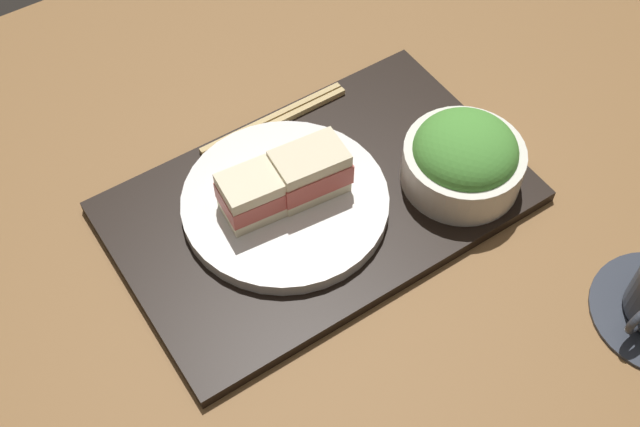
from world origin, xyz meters
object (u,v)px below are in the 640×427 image
chopsticks_pair (274,121)px  sandwich_plate (285,202)px  sandwich_near (310,172)px  salad_bowl (464,158)px  sandwich_far (258,193)px

chopsticks_pair → sandwich_plate: bearing=63.9°
sandwich_near → salad_bowl: (-15.18, 6.99, -0.84)cm
sandwich_far → salad_bowl: size_ratio=0.61×
sandwich_near → chopsticks_pair: (-2.51, -11.49, -4.01)cm
sandwich_plate → chopsticks_pair: size_ratio=1.17×
salad_bowl → sandwich_near: bearing=-24.7°
sandwich_near → salad_bowl: size_ratio=0.63×
salad_bowl → chopsticks_pair: size_ratio=0.69×
sandwich_far → salad_bowl: 22.43cm
sandwich_plate → sandwich_far: (2.94, -0.36, 3.35)cm
sandwich_plate → sandwich_near: size_ratio=2.70×
sandwich_plate → salad_bowl: (-18.12, 7.34, 2.73)cm
sandwich_far → chopsticks_pair: (-8.39, -10.78, -3.79)cm
sandwich_near → salad_bowl: salad_bowl is taller
sandwich_far → chopsticks_pair: bearing=-127.9°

